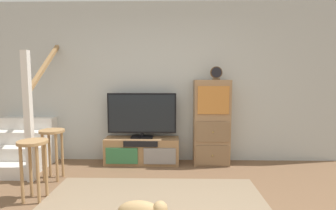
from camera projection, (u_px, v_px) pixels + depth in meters
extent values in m
cube|color=#B2B7B2|center=(161.00, 83.00, 4.59)|extent=(6.40, 0.12, 2.70)
cube|color=#847056|center=(152.00, 210.00, 2.88)|extent=(2.60, 1.80, 0.01)
cube|color=#997047|center=(142.00, 151.00, 4.45)|extent=(1.22, 0.36, 0.43)
cube|color=#337042|center=(122.00, 156.00, 4.27)|extent=(0.51, 0.02, 0.26)
cube|color=gray|center=(160.00, 156.00, 4.26)|extent=(0.51, 0.02, 0.26)
cube|color=black|center=(141.00, 144.00, 4.25)|extent=(0.55, 0.02, 0.09)
cube|color=black|center=(142.00, 137.00, 4.45)|extent=(0.36, 0.22, 0.02)
cylinder|color=black|center=(142.00, 134.00, 4.45)|extent=(0.05, 0.05, 0.06)
cube|color=black|center=(142.00, 113.00, 4.41)|extent=(1.14, 0.05, 0.66)
cube|color=black|center=(142.00, 113.00, 4.38)|extent=(1.09, 0.01, 0.61)
cube|color=#93704C|center=(211.00, 122.00, 4.39)|extent=(0.58, 0.34, 1.40)
cube|color=brown|center=(212.00, 155.00, 4.26)|extent=(0.53, 0.02, 0.32)
sphere|color=olive|center=(213.00, 156.00, 4.24)|extent=(0.03, 0.03, 0.03)
cube|color=brown|center=(213.00, 132.00, 4.22)|extent=(0.53, 0.02, 0.32)
sphere|color=olive|center=(213.00, 132.00, 4.20)|extent=(0.03, 0.03, 0.03)
cube|color=#BC7533|center=(213.00, 100.00, 4.17)|extent=(0.49, 0.02, 0.44)
cube|color=#4C3823|center=(216.00, 79.00, 4.29)|extent=(0.12, 0.08, 0.02)
cylinder|color=brown|center=(216.00, 72.00, 4.28)|extent=(0.19, 0.04, 0.19)
cylinder|color=black|center=(216.00, 72.00, 4.26)|extent=(0.16, 0.01, 0.16)
cube|color=silver|center=(2.00, 171.00, 3.84)|extent=(0.90, 0.26, 0.19)
cube|color=silver|center=(13.00, 159.00, 4.09)|extent=(0.90, 0.26, 0.38)
cube|color=silver|center=(22.00, 148.00, 4.34)|extent=(0.90, 0.26, 0.57)
cube|color=silver|center=(30.00, 139.00, 4.59)|extent=(0.90, 0.26, 0.76)
cube|color=silver|center=(38.00, 131.00, 4.84)|extent=(0.90, 0.26, 0.95)
cube|color=silver|center=(28.00, 117.00, 3.62)|extent=(0.09, 0.09, 1.80)
cube|color=#9E7547|center=(48.00, 61.00, 4.18)|extent=(0.06, 1.33, 0.99)
cylinder|color=#A37A4C|center=(22.00, 175.00, 3.02)|extent=(0.04, 0.04, 0.68)
cylinder|color=#A37A4C|center=(38.00, 175.00, 3.01)|extent=(0.04, 0.04, 0.68)
cylinder|color=#A37A4C|center=(31.00, 169.00, 3.20)|extent=(0.04, 0.04, 0.68)
cylinder|color=#A37A4C|center=(46.00, 169.00, 3.20)|extent=(0.04, 0.04, 0.68)
cylinder|color=#A37A4C|center=(33.00, 142.00, 3.07)|extent=(0.34, 0.34, 0.03)
cylinder|color=#A37A4C|center=(43.00, 158.00, 3.65)|extent=(0.04, 0.04, 0.68)
cylinder|color=#A37A4C|center=(57.00, 158.00, 3.65)|extent=(0.04, 0.04, 0.68)
cylinder|color=#A37A4C|center=(50.00, 154.00, 3.84)|extent=(0.04, 0.04, 0.68)
cylinder|color=#A37A4C|center=(62.00, 154.00, 3.84)|extent=(0.04, 0.04, 0.68)
cylinder|color=#A37A4C|center=(52.00, 131.00, 3.71)|extent=(0.34, 0.34, 0.03)
sphere|color=tan|center=(160.00, 209.00, 2.62)|extent=(0.15, 0.15, 0.15)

